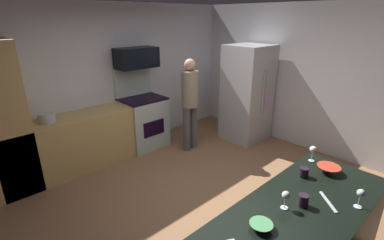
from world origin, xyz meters
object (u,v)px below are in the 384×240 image
at_px(microwave, 137,58).
at_px(person_cook, 190,101).
at_px(wine_glass_extra, 313,150).
at_px(mug_coffee, 304,172).
at_px(mixing_bowl_large, 261,226).
at_px(mixing_bowl_small, 328,169).
at_px(wine_glass_near, 361,194).
at_px(wine_glass_far, 286,196).
at_px(refrigerator, 247,93).
at_px(stock_pot, 47,118).
at_px(oven_range, 143,120).
at_px(mug_tea, 303,200).

height_order(microwave, person_cook, microwave).
distance_m(microwave, wine_glass_extra, 3.33).
bearing_deg(mug_coffee, mixing_bowl_large, -172.37).
relative_size(mixing_bowl_small, wine_glass_near, 1.33).
bearing_deg(wine_glass_far, wine_glass_extra, 12.44).
xyz_separation_m(refrigerator, stock_pot, (-3.37, 1.10, 0.04)).
bearing_deg(wine_glass_extra, wine_glass_near, -128.33).
xyz_separation_m(mixing_bowl_small, wine_glass_far, (-0.82, 0.01, 0.08)).
bearing_deg(oven_range, wine_glass_extra, -89.23).
xyz_separation_m(microwave, mixing_bowl_large, (-1.22, -3.47, -0.75)).
height_order(mixing_bowl_small, wine_glass_extra, wine_glass_extra).
bearing_deg(mug_tea, wine_glass_near, -45.55).
height_order(wine_glass_near, wine_glass_far, wine_glass_near).
bearing_deg(microwave, stock_pot, -177.21).
bearing_deg(mug_tea, person_cook, 64.85).
xyz_separation_m(mixing_bowl_large, wine_glass_extra, (1.26, 0.21, 0.11)).
relative_size(refrigerator, mug_tea, 18.23).
xyz_separation_m(person_cook, mixing_bowl_large, (-1.76, -2.67, -0.02)).
height_order(wine_glass_far, wine_glass_extra, wine_glass_extra).
bearing_deg(wine_glass_far, mug_coffee, 11.84).
relative_size(person_cook, mixing_bowl_large, 9.76).
bearing_deg(stock_pot, mug_coffee, -67.92).
xyz_separation_m(oven_range, mixing_bowl_small, (-0.06, -3.39, 0.42)).
distance_m(refrigerator, mixing_bowl_small, 2.91).
distance_m(microwave, mixing_bowl_small, 3.56).
bearing_deg(person_cook, wine_glass_far, -118.20).
xyz_separation_m(microwave, wine_glass_far, (-0.89, -3.47, -0.66)).
bearing_deg(person_cook, wine_glass_extra, -101.49).
relative_size(wine_glass_far, mug_tea, 1.55).
distance_m(refrigerator, mixing_bowl_large, 3.73).
height_order(person_cook, stock_pot, person_cook).
height_order(mixing_bowl_large, wine_glass_near, wine_glass_near).
bearing_deg(mug_tea, microwave, 78.12).
bearing_deg(wine_glass_near, refrigerator, 51.11).
bearing_deg(wine_glass_near, mixing_bowl_large, 152.98).
bearing_deg(wine_glass_extra, wine_glass_far, -167.56).
bearing_deg(mixing_bowl_large, mug_tea, -9.98).
bearing_deg(mixing_bowl_small, mug_coffee, 152.80).
height_order(wine_glass_near, stock_pot, wine_glass_near).
distance_m(wine_glass_far, mug_tea, 0.17).
relative_size(refrigerator, wine_glass_far, 11.77).
bearing_deg(oven_range, mug_coffee, -95.54).
xyz_separation_m(microwave, wine_glass_extra, (0.04, -3.26, -0.64)).
distance_m(microwave, wine_glass_far, 3.64).
distance_m(person_cook, wine_glass_extra, 2.51).
relative_size(mixing_bowl_large, mixing_bowl_small, 0.78).
height_order(microwave, mixing_bowl_large, microwave).
distance_m(refrigerator, wine_glass_extra, 2.68).
xyz_separation_m(oven_range, wine_glass_near, (-0.44, -3.78, 0.51)).
height_order(oven_range, wine_glass_extra, oven_range).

